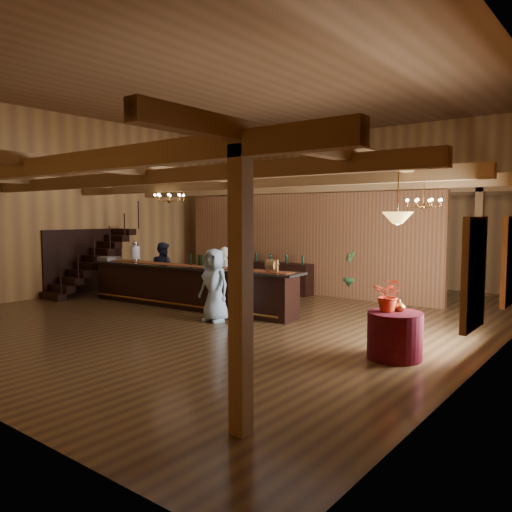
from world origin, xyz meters
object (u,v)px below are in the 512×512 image
Objects in this scene: tasting_bar at (188,286)px; backbar_shelf at (263,277)px; round_table at (395,335)px; bartender at (225,277)px; beverage_dispenser at (135,252)px; floor_plant at (355,274)px; pendant_lamp at (398,218)px; staff_second at (163,270)px; chandelier_left at (169,197)px; guest at (214,285)px; raffle_drum at (272,265)px; chandelier_right at (424,203)px.

backbar_shelf is at bearing 88.15° from tasting_bar.
bartender reaches higher than round_table.
beverage_dispenser is 6.43m from floor_plant.
pendant_lamp is 0.55× the size of staff_second.
floor_plant is at bearing 122.68° from round_table.
floor_plant is at bearing 52.25° from tasting_bar.
guest is (2.42, -0.87, -2.08)m from chandelier_left.
bartender reaches higher than backbar_shelf.
beverage_dispenser is 3.87m from guest.
round_table is (3.52, -1.29, -0.89)m from raffle_drum.
chandelier_right is 5.31m from bartender.
tasting_bar is 4.79× the size of floor_plant.
staff_second is 1.17× the size of floor_plant.
pendant_lamp is 0.56× the size of bartender.
backbar_shelf is 3.65× the size of round_table.
guest is (-4.45, 0.32, -1.56)m from pendant_lamp.
pendant_lamp is at bearing -39.64° from backbar_shelf.
beverage_dispenser reaches higher than tasting_bar.
chandelier_left reaches higher than backbar_shelf.
pendant_lamp is at bearing -78.10° from chandelier_right.
chandelier_right is at bearing -18.56° from backbar_shelf.
round_table is 0.55× the size of guest.
raffle_drum is 0.43× the size of chandelier_right.
tasting_bar is 6.55m from pendant_lamp.
tasting_bar is at bearing 154.98° from guest.
chandelier_left is 5.81m from floor_plant.
backbar_shelf is at bearing 129.54° from raffle_drum.
backbar_shelf is 2.97m from bartender.
floor_plant is (-3.39, 5.29, 0.30)m from round_table.
beverage_dispenser is 0.36× the size of staff_second.
floor_plant is (2.78, 4.13, 0.14)m from tasting_bar.
raffle_drum is at bearing 1.68° from chandelier_left.
round_table is at bearing -57.32° from floor_plant.
bartender is at bearing -120.43° from floor_plant.
pendant_lamp is 0.54× the size of guest.
tasting_bar is at bearing 169.33° from pendant_lamp.
beverage_dispenser is 0.18× the size of backbar_shelf.
raffle_drum is at bearing -1.11° from tasting_bar.
round_table is at bearing -39.64° from backbar_shelf.
backbar_shelf is 7.82m from round_table.
backbar_shelf is at bearing -167.37° from floor_plant.
pendant_lamp is at bearing -20.07° from raffle_drum.
raffle_drum is at bearing 178.62° from staff_second.
bartender is at bearing -175.04° from staff_second.
chandelier_left reaches higher than guest.
beverage_dispenser is 2.03m from chandelier_left.
chandelier_left is 2.44m from staff_second.
chandelier_right is at bearing 177.88° from bartender.
pendant_lamp is (6.87, -1.19, -0.52)m from chandelier_left.
pendant_lamp reaches higher than guest.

